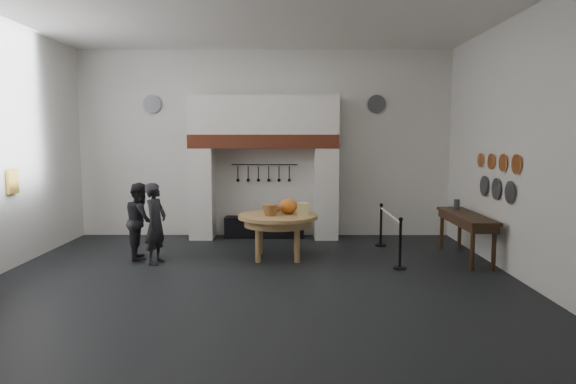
{
  "coord_description": "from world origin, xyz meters",
  "views": [
    {
      "loc": [
        0.62,
        -8.51,
        2.4
      ],
      "look_at": [
        0.58,
        1.38,
        1.35
      ],
      "focal_mm": 32.0,
      "sensor_mm": 36.0,
      "label": 1
    }
  ],
  "objects_px": {
    "work_table": "(278,216)",
    "visitor_near": "(156,223)",
    "side_table": "(466,216)",
    "barrier_post_near": "(400,245)",
    "barrier_post_far": "(381,226)",
    "visitor_far": "(141,221)",
    "iron_range": "(264,227)"
  },
  "relations": [
    {
      "from": "iron_range",
      "to": "side_table",
      "type": "height_order",
      "value": "side_table"
    },
    {
      "from": "visitor_far",
      "to": "barrier_post_near",
      "type": "distance_m",
      "value": 5.05
    },
    {
      "from": "visitor_far",
      "to": "barrier_post_far",
      "type": "distance_m",
      "value": 5.13
    },
    {
      "from": "visitor_near",
      "to": "visitor_far",
      "type": "bearing_deg",
      "value": 57.39
    },
    {
      "from": "visitor_far",
      "to": "barrier_post_near",
      "type": "bearing_deg",
      "value": -115.96
    },
    {
      "from": "visitor_near",
      "to": "barrier_post_near",
      "type": "xyz_separation_m",
      "value": [
        4.58,
        -0.4,
        -0.32
      ]
    },
    {
      "from": "visitor_far",
      "to": "side_table",
      "type": "xyz_separation_m",
      "value": [
        6.44,
        -0.01,
        0.11
      ]
    },
    {
      "from": "iron_range",
      "to": "barrier_post_far",
      "type": "bearing_deg",
      "value": -20.68
    },
    {
      "from": "visitor_far",
      "to": "barrier_post_far",
      "type": "height_order",
      "value": "visitor_far"
    },
    {
      "from": "visitor_far",
      "to": "barrier_post_near",
      "type": "xyz_separation_m",
      "value": [
        4.98,
        -0.8,
        -0.31
      ]
    },
    {
      "from": "work_table",
      "to": "barrier_post_far",
      "type": "xyz_separation_m",
      "value": [
        2.26,
        1.14,
        -0.39
      ]
    },
    {
      "from": "visitor_near",
      "to": "barrier_post_near",
      "type": "height_order",
      "value": "visitor_near"
    },
    {
      "from": "iron_range",
      "to": "side_table",
      "type": "bearing_deg",
      "value": -28.29
    },
    {
      "from": "visitor_near",
      "to": "barrier_post_near",
      "type": "relative_size",
      "value": 1.72
    },
    {
      "from": "visitor_far",
      "to": "barrier_post_near",
      "type": "relative_size",
      "value": 1.69
    },
    {
      "from": "visitor_near",
      "to": "barrier_post_far",
      "type": "bearing_deg",
      "value": -58.34
    },
    {
      "from": "visitor_far",
      "to": "barrier_post_far",
      "type": "relative_size",
      "value": 1.69
    },
    {
      "from": "visitor_near",
      "to": "barrier_post_far",
      "type": "distance_m",
      "value": 4.86
    },
    {
      "from": "work_table",
      "to": "barrier_post_near",
      "type": "xyz_separation_m",
      "value": [
        2.26,
        -0.86,
        -0.39
      ]
    },
    {
      "from": "visitor_far",
      "to": "side_table",
      "type": "bearing_deg",
      "value": -106.93
    },
    {
      "from": "visitor_far",
      "to": "work_table",
      "type": "bearing_deg",
      "value": -105.57
    },
    {
      "from": "visitor_near",
      "to": "side_table",
      "type": "bearing_deg",
      "value": -73.92
    },
    {
      "from": "work_table",
      "to": "visitor_near",
      "type": "distance_m",
      "value": 2.37
    },
    {
      "from": "work_table",
      "to": "side_table",
      "type": "xyz_separation_m",
      "value": [
        3.72,
        -0.07,
        0.03
      ]
    },
    {
      "from": "barrier_post_near",
      "to": "iron_range",
      "type": "bearing_deg",
      "value": 131.36
    },
    {
      "from": "visitor_near",
      "to": "barrier_post_near",
      "type": "bearing_deg",
      "value": -82.59
    },
    {
      "from": "iron_range",
      "to": "side_table",
      "type": "distance_m",
      "value": 4.7
    },
    {
      "from": "visitor_near",
      "to": "barrier_post_far",
      "type": "height_order",
      "value": "visitor_near"
    },
    {
      "from": "work_table",
      "to": "visitor_near",
      "type": "xyz_separation_m",
      "value": [
        -2.32,
        -0.46,
        -0.07
      ]
    },
    {
      "from": "barrier_post_near",
      "to": "barrier_post_far",
      "type": "relative_size",
      "value": 1.0
    },
    {
      "from": "work_table",
      "to": "visitor_near",
      "type": "bearing_deg",
      "value": -168.78
    },
    {
      "from": "work_table",
      "to": "side_table",
      "type": "relative_size",
      "value": 0.72
    }
  ]
}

